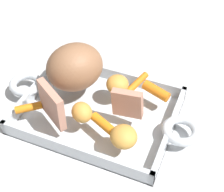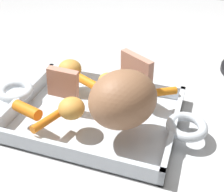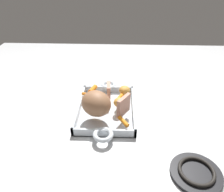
# 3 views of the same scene
# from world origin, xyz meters

# --- Properties ---
(ground_plane) EXTENTS (1.76, 1.76, 0.00)m
(ground_plane) POSITION_xyz_m (0.00, 0.00, 0.00)
(ground_plane) COLOR silver
(roasting_dish) EXTENTS (0.43, 0.24, 0.04)m
(roasting_dish) POSITION_xyz_m (0.00, 0.00, 0.01)
(roasting_dish) COLOR silver
(roasting_dish) RESTS_ON ground_plane
(pork_roast) EXTENTS (0.16, 0.16, 0.10)m
(pork_roast) POSITION_xyz_m (0.07, -0.03, 0.09)
(pork_roast) COLOR #956647
(pork_roast) RESTS_ON roasting_dish
(roast_slice_outer) EXTENTS (0.07, 0.02, 0.06)m
(roast_slice_outer) POSITION_xyz_m (-0.07, 0.01, 0.07)
(roast_slice_outer) COLOR tan
(roast_slice_outer) RESTS_ON roasting_dish
(roast_slice_thin) EXTENTS (0.07, 0.05, 0.08)m
(roast_slice_thin) POSITION_xyz_m (0.06, 0.07, 0.08)
(roast_slice_thin) COLOR tan
(roast_slice_thin) RESTS_ON roasting_dish
(baby_carrot_long) EXTENTS (0.03, 0.07, 0.02)m
(baby_carrot_long) POSITION_xyz_m (-0.06, -0.08, 0.05)
(baby_carrot_long) COLOR orange
(baby_carrot_long) RESTS_ON roasting_dish
(baby_carrot_short) EXTENTS (0.06, 0.04, 0.02)m
(baby_carrot_short) POSITION_xyz_m (-0.04, 0.06, 0.05)
(baby_carrot_short) COLOR orange
(baby_carrot_short) RESTS_ON roasting_dish
(baby_carrot_northeast) EXTENTS (0.05, 0.04, 0.02)m
(baby_carrot_northeast) POSITION_xyz_m (0.12, 0.07, 0.05)
(baby_carrot_northeast) COLOR orange
(baby_carrot_northeast) RESTS_ON roasting_dish
(baby_carrot_center_right) EXTENTS (0.06, 0.04, 0.02)m
(baby_carrot_center_right) POSITION_xyz_m (-0.10, -0.07, 0.05)
(baby_carrot_center_right) COLOR orange
(baby_carrot_center_right) RESTS_ON roasting_dish
(potato_golden_small) EXTENTS (0.07, 0.07, 0.04)m
(potato_golden_small) POSITION_xyz_m (-0.09, 0.08, 0.06)
(potato_golden_small) COLOR gold
(potato_golden_small) RESTS_ON roasting_dish
(potato_whole) EXTENTS (0.06, 0.06, 0.04)m
(potato_whole) POSITION_xyz_m (0.01, 0.05, 0.06)
(potato_whole) COLOR gold
(potato_whole) RESTS_ON roasting_dish
(potato_near_roast) EXTENTS (0.07, 0.07, 0.04)m
(potato_near_roast) POSITION_xyz_m (-0.02, -0.05, 0.06)
(potato_near_roast) COLOR gold
(potato_near_roast) RESTS_ON roasting_dish
(stove_burner_rear) EXTENTS (0.16, 0.16, 0.02)m
(stove_burner_rear) POSITION_xyz_m (0.31, 0.29, 0.01)
(stove_burner_rear) COLOR black
(stove_burner_rear) RESTS_ON ground_plane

